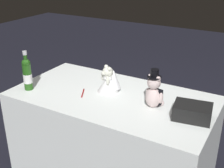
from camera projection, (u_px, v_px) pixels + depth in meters
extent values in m
cube|color=white|center=(112.00, 136.00, 2.54)|extent=(1.63, 0.87, 0.78)
ellipsoid|color=beige|center=(153.00, 98.00, 2.17)|extent=(0.11, 0.10, 0.16)
cube|color=black|center=(156.00, 96.00, 2.19)|extent=(0.11, 0.07, 0.12)
sphere|color=beige|center=(154.00, 83.00, 2.12)|extent=(0.10, 0.10, 0.10)
sphere|color=beige|center=(158.00, 82.00, 2.15)|extent=(0.04, 0.04, 0.04)
sphere|color=beige|center=(158.00, 79.00, 2.09)|extent=(0.04, 0.04, 0.04)
sphere|color=beige|center=(150.00, 76.00, 2.13)|extent=(0.04, 0.04, 0.04)
ellipsoid|color=beige|center=(161.00, 98.00, 2.14)|extent=(0.03, 0.03, 0.09)
ellipsoid|color=beige|center=(148.00, 93.00, 2.22)|extent=(0.03, 0.03, 0.09)
sphere|color=beige|center=(161.00, 103.00, 2.21)|extent=(0.05, 0.05, 0.05)
sphere|color=beige|center=(154.00, 100.00, 2.25)|extent=(0.05, 0.05, 0.05)
cylinder|color=black|center=(154.00, 77.00, 2.11)|extent=(0.10, 0.10, 0.01)
cylinder|color=black|center=(155.00, 73.00, 2.09)|extent=(0.06, 0.06, 0.05)
cone|color=white|center=(108.00, 84.00, 2.43)|extent=(0.18, 0.18, 0.13)
ellipsoid|color=white|center=(108.00, 77.00, 2.41)|extent=(0.08, 0.07, 0.06)
sphere|color=silver|center=(108.00, 72.00, 2.39)|extent=(0.09, 0.09, 0.09)
sphere|color=silver|center=(104.00, 73.00, 2.38)|extent=(0.04, 0.04, 0.04)
sphere|color=silver|center=(106.00, 67.00, 2.40)|extent=(0.03, 0.03, 0.03)
sphere|color=silver|center=(109.00, 69.00, 2.35)|extent=(0.03, 0.03, 0.03)
ellipsoid|color=silver|center=(103.00, 76.00, 2.45)|extent=(0.03, 0.03, 0.08)
ellipsoid|color=silver|center=(108.00, 81.00, 2.36)|extent=(0.03, 0.03, 0.08)
cone|color=white|center=(113.00, 79.00, 2.44)|extent=(0.20, 0.20, 0.16)
cylinder|color=#225417|center=(28.00, 77.00, 2.45)|extent=(0.07, 0.07, 0.22)
sphere|color=#225417|center=(26.00, 63.00, 2.40)|extent=(0.07, 0.07, 0.07)
cylinder|color=#225417|center=(25.00, 57.00, 2.38)|extent=(0.03, 0.03, 0.09)
cylinder|color=silver|center=(25.00, 53.00, 2.37)|extent=(0.03, 0.03, 0.03)
cylinder|color=white|center=(28.00, 78.00, 2.46)|extent=(0.07, 0.07, 0.08)
cylinder|color=maroon|center=(83.00, 93.00, 2.41)|extent=(0.08, 0.14, 0.01)
cone|color=silver|center=(84.00, 89.00, 2.48)|extent=(0.02, 0.02, 0.01)
cube|color=black|center=(192.00, 112.00, 2.03)|extent=(0.28, 0.22, 0.10)
cube|color=#B7B7BF|center=(187.00, 117.00, 1.96)|extent=(0.03, 0.01, 0.03)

